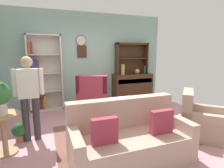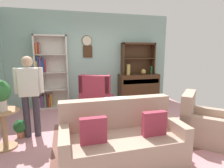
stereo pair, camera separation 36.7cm
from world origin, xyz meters
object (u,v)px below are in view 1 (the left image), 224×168
sideboard_hutch (132,54)px  couch_floral (129,139)px  vase_tall (123,70)px  potted_plant_small (19,131)px  sideboard (132,86)px  bottle_wine (145,70)px  bookshelf (43,75)px  book_stack (112,114)px  plant_stand (4,129)px  vase_round (137,71)px  armchair_floral (200,122)px  person_reading (29,93)px  coffee_table (110,120)px  wingback_chair (93,99)px

sideboard_hutch → couch_floral: 3.62m
vase_tall → potted_plant_small: vase_tall is taller
sideboard → bottle_wine: 0.67m
bookshelf → vase_tall: 2.37m
sideboard_hutch → sideboard: bearing=-90.0°
sideboard → sideboard_hutch: bearing=90.0°
book_stack → bookshelf: bearing=117.7°
sideboard → plant_stand: size_ratio=1.93×
vase_tall → bottle_wine: (0.78, -0.01, -0.03)m
sideboard → book_stack: sideboard is taller
vase_round → potted_plant_small: (-3.32, -1.67, -0.80)m
bottle_wine → armchair_floral: 2.75m
bookshelf → armchair_floral: 4.06m
plant_stand → couch_floral: bearing=-24.5°
armchair_floral → plant_stand: 3.52m
vase_tall → book_stack: bearing=-118.4°
potted_plant_small → person_reading: person_reading is taller
bottle_wine → armchair_floral: bearing=-96.3°
vase_round → plant_stand: vase_round is taller
sideboard → couch_floral: sideboard is taller
sideboard_hutch → person_reading: 3.57m
sideboard → vase_tall: bearing=-168.4°
book_stack → armchair_floral: bearing=-17.2°
potted_plant_small → coffee_table: size_ratio=0.44×
bookshelf → coffee_table: 2.63m
bookshelf → vase_tall: bearing=-4.0°
vase_round → couch_floral: vase_round is taller
plant_stand → vase_round: bearing=30.1°
vase_tall → coffee_table: vase_tall is taller
vase_round → book_stack: size_ratio=0.78×
coffee_table → sideboard: bearing=53.9°
sideboard → potted_plant_small: (-3.19, -1.74, -0.31)m
sideboard → vase_round: vase_round is taller
bookshelf → coffee_table: size_ratio=2.62×
wingback_chair → plant_stand: size_ratio=1.56×
plant_stand → coffee_table: 1.77m
vase_round → plant_stand: 4.08m
couch_floral → potted_plant_small: 2.04m
vase_tall → potted_plant_small: size_ratio=0.94×
sideboard_hutch → armchair_floral: bearing=-88.0°
bookshelf → sideboard_hutch: size_ratio=1.91×
bottle_wine → plant_stand: bearing=-151.9°
bookshelf → vase_round: size_ratio=12.35×
wingback_chair → plant_stand: (-1.84, -1.38, 0.03)m
couch_floral → person_reading: bearing=140.7°
armchair_floral → coffee_table: (-1.69, 0.54, 0.06)m
couch_floral → bottle_wine: bearing=55.7°
bookshelf → bottle_wine: size_ratio=8.06×
book_stack → wingback_chair: bearing=89.1°
armchair_floral → sideboard_hutch: bearing=92.0°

